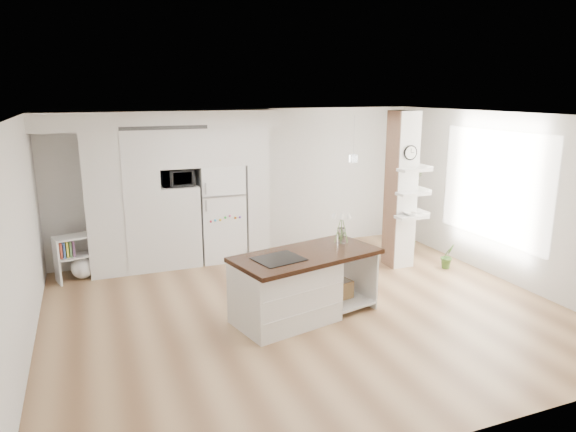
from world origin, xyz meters
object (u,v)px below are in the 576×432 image
Objects in this scene: bookshelf at (78,260)px; floor_plant_a at (448,256)px; kitchen_island at (293,287)px; refrigerator at (221,212)px.

bookshelf reaches higher than floor_plant_a.
floor_plant_a is (3.29, 0.92, -0.25)m from kitchen_island.
kitchen_island is (0.24, -2.88, -0.41)m from refrigerator.
bookshelf is 6.24m from floor_plant_a.
refrigerator is 4.09m from floor_plant_a.
kitchen_island is at bearing -164.40° from floor_plant_a.
kitchen_island is at bearing -60.87° from bookshelf.
kitchen_island reaches higher than floor_plant_a.
refrigerator is 3.94× the size of floor_plant_a.
bookshelf is at bearing -175.89° from refrigerator.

